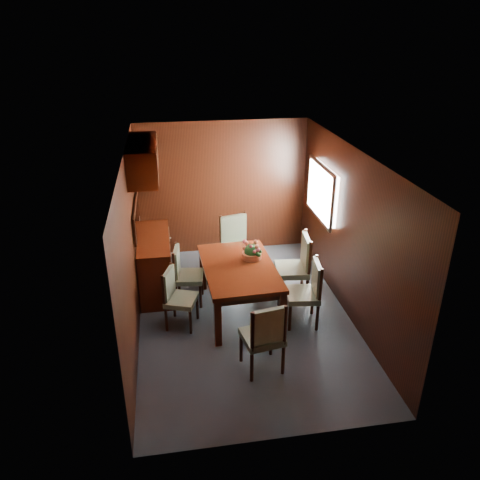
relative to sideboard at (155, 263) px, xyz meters
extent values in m
plane|color=#3D4A54|center=(1.25, -1.00, -0.45)|extent=(4.50, 4.50, 0.00)
cube|color=black|center=(-0.25, -1.00, 0.75)|extent=(0.02, 4.50, 2.40)
cube|color=black|center=(2.75, -1.00, 0.75)|extent=(0.02, 4.50, 2.40)
cube|color=black|center=(1.25, 1.25, 0.75)|extent=(3.00, 0.02, 2.40)
cube|color=black|center=(1.25, -3.25, 0.75)|extent=(3.00, 0.02, 2.40)
cube|color=black|center=(1.25, -1.00, 1.95)|extent=(3.00, 4.50, 0.02)
cube|color=white|center=(2.73, 0.10, 1.00)|extent=(0.14, 1.10, 0.80)
cube|color=#B2B2B7|center=(2.66, 0.10, 1.00)|extent=(0.04, 1.20, 0.90)
cube|color=black|center=(-0.22, 0.00, 0.83)|extent=(0.03, 1.36, 0.41)
cube|color=silver|center=(-0.20, 0.00, 0.83)|extent=(0.01, 1.30, 0.35)
cube|color=#371106|center=(-0.05, 0.00, 1.68)|extent=(0.40, 1.40, 0.50)
cube|color=#371106|center=(0.00, 0.00, 0.00)|extent=(0.48, 1.40, 0.90)
cube|color=#371106|center=(0.80, -1.61, -0.10)|extent=(0.09, 0.09, 0.69)
cube|color=#371106|center=(1.66, -1.57, -0.10)|extent=(0.09, 0.09, 0.69)
cube|color=#371106|center=(0.73, -0.14, -0.10)|extent=(0.09, 0.09, 0.69)
cube|color=#371106|center=(1.60, -0.10, -0.10)|extent=(0.09, 0.09, 0.69)
cube|color=black|center=(1.20, -0.85, 0.19)|extent=(0.94, 1.52, 0.10)
cube|color=#371106|center=(1.20, -0.85, 0.27)|extent=(1.07, 1.64, 0.06)
cylinder|color=black|center=(0.25, -0.85, -0.27)|extent=(0.04, 0.04, 0.35)
cylinder|color=black|center=(0.13, -1.19, -0.27)|extent=(0.04, 0.04, 0.35)
cylinder|color=black|center=(0.58, -0.96, -0.27)|extent=(0.04, 0.04, 0.35)
cylinder|color=black|center=(0.45, -1.30, -0.27)|extent=(0.04, 0.04, 0.35)
cube|color=slate|center=(0.35, -1.08, -0.04)|extent=(0.51, 0.53, 0.07)
cylinder|color=black|center=(0.24, -0.85, 0.19)|extent=(0.04, 0.04, 0.47)
cylinder|color=black|center=(0.12, -1.19, 0.19)|extent=(0.04, 0.04, 0.47)
cube|color=slate|center=(0.20, -1.02, 0.21)|extent=(0.18, 0.38, 0.40)
cylinder|color=black|center=(0.35, -0.26, -0.27)|extent=(0.04, 0.04, 0.37)
cylinder|color=black|center=(0.29, -0.63, -0.27)|extent=(0.04, 0.04, 0.37)
cylinder|color=black|center=(0.70, -0.31, -0.27)|extent=(0.04, 0.04, 0.37)
cylinder|color=black|center=(0.65, -0.68, -0.27)|extent=(0.04, 0.04, 0.37)
cube|color=slate|center=(0.50, -0.47, -0.03)|extent=(0.47, 0.49, 0.08)
cylinder|color=black|center=(0.34, -0.26, 0.22)|extent=(0.04, 0.04, 0.49)
cylinder|color=black|center=(0.28, -0.63, 0.22)|extent=(0.04, 0.04, 0.49)
cube|color=slate|center=(0.33, -0.44, 0.24)|extent=(0.11, 0.40, 0.41)
cylinder|color=black|center=(2.19, -1.50, -0.26)|extent=(0.04, 0.04, 0.39)
cylinder|color=black|center=(2.24, -1.11, -0.26)|extent=(0.04, 0.04, 0.39)
cylinder|color=black|center=(1.81, -1.45, -0.26)|extent=(0.04, 0.04, 0.39)
cylinder|color=black|center=(1.87, -1.06, -0.26)|extent=(0.04, 0.04, 0.39)
cube|color=slate|center=(2.03, -1.28, 0.00)|extent=(0.50, 0.51, 0.08)
cylinder|color=black|center=(2.20, -1.51, 0.26)|extent=(0.04, 0.04, 0.52)
cylinder|color=black|center=(2.25, -1.11, 0.26)|extent=(0.04, 0.04, 0.52)
cube|color=slate|center=(2.20, -1.31, 0.28)|extent=(0.12, 0.42, 0.44)
cylinder|color=black|center=(2.23, -0.87, -0.24)|extent=(0.05, 0.05, 0.43)
cylinder|color=black|center=(2.28, -0.43, -0.24)|extent=(0.05, 0.05, 0.43)
cylinder|color=black|center=(1.81, -0.82, -0.24)|extent=(0.05, 0.05, 0.43)
cylinder|color=black|center=(1.87, -0.38, -0.24)|extent=(0.05, 0.05, 0.43)
cube|color=slate|center=(2.05, -0.63, 0.04)|extent=(0.54, 0.56, 0.09)
cylinder|color=black|center=(2.24, -0.87, 0.33)|extent=(0.05, 0.05, 0.57)
cylinder|color=black|center=(2.29, -0.43, 0.33)|extent=(0.05, 0.05, 0.57)
cube|color=slate|center=(2.24, -0.65, 0.35)|extent=(0.12, 0.46, 0.48)
cylinder|color=black|center=(1.11, -2.36, -0.25)|extent=(0.04, 0.04, 0.39)
cylinder|color=black|center=(1.50, -2.29, -0.25)|extent=(0.04, 0.04, 0.39)
cylinder|color=black|center=(1.04, -1.98, -0.25)|extent=(0.04, 0.04, 0.39)
cylinder|color=black|center=(1.44, -1.92, -0.25)|extent=(0.04, 0.04, 0.39)
cube|color=slate|center=(1.27, -2.14, 0.00)|extent=(0.53, 0.52, 0.08)
cylinder|color=black|center=(1.11, -2.37, 0.27)|extent=(0.04, 0.04, 0.52)
cylinder|color=black|center=(1.51, -2.30, 0.27)|extent=(0.04, 0.04, 0.52)
cube|color=slate|center=(1.30, -2.32, 0.29)|extent=(0.43, 0.13, 0.44)
cylinder|color=black|center=(1.51, 0.44, -0.24)|extent=(0.05, 0.05, 0.42)
cylinder|color=black|center=(1.09, 0.33, -0.24)|extent=(0.05, 0.05, 0.42)
cylinder|color=black|center=(1.61, 0.04, -0.24)|extent=(0.05, 0.05, 0.42)
cylinder|color=black|center=(1.19, -0.07, -0.24)|extent=(0.05, 0.05, 0.42)
cube|color=slate|center=(1.35, 0.19, 0.04)|extent=(0.60, 0.59, 0.09)
cylinder|color=black|center=(1.51, 0.45, 0.32)|extent=(0.05, 0.05, 0.56)
cylinder|color=black|center=(1.09, 0.34, 0.32)|extent=(0.05, 0.05, 0.56)
cube|color=slate|center=(1.30, 0.38, 0.34)|extent=(0.46, 0.18, 0.48)
cylinder|color=#BF613A|center=(1.42, -0.64, 0.34)|extent=(0.29, 0.29, 0.09)
sphere|color=#1A501E|center=(1.42, -0.64, 0.41)|extent=(0.22, 0.22, 0.22)
camera|label=1|loc=(0.26, -6.64, 3.45)|focal=35.00mm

